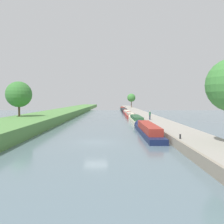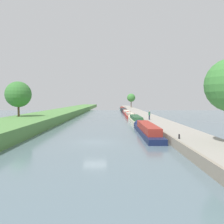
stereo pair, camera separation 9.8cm
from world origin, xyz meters
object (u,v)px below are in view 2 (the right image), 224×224
at_px(narrowboat_navy, 146,130).
at_px(narrowboat_teal, 122,109).
at_px(person_walking, 149,115).
at_px(narrowboat_black, 123,110).
at_px(mooring_bollard_far, 125,107).
at_px(narrowboat_red, 129,115).
at_px(mooring_bollard_near, 179,137).
at_px(narrowboat_cream, 135,119).
at_px(narrowboat_maroon, 126,112).

height_order(narrowboat_navy, narrowboat_teal, narrowboat_navy).
relative_size(narrowboat_navy, person_walking, 10.21).
bearing_deg(narrowboat_black, mooring_bollard_far, 85.33).
xyz_separation_m(narrowboat_navy, narrowboat_red, (0.01, 31.56, -0.08)).
height_order(mooring_bollard_near, mooring_bollard_far, same).
bearing_deg(mooring_bollard_near, mooring_bollard_far, 90.00).
bearing_deg(mooring_bollard_near, person_walking, 88.48).
bearing_deg(narrowboat_cream, narrowboat_red, 90.47).
xyz_separation_m(narrowboat_maroon, mooring_bollard_far, (1.80, 39.32, 0.58)).
bearing_deg(narrowboat_black, mooring_bollard_near, -88.49).
bearing_deg(narrowboat_maroon, narrowboat_teal, 89.99).
bearing_deg(mooring_bollard_far, mooring_bollard_near, -90.00).
bearing_deg(narrowboat_teal, narrowboat_maroon, -90.01).
relative_size(narrowboat_red, narrowboat_black, 0.80).
bearing_deg(mooring_bollard_near, narrowboat_navy, 101.20).
relative_size(narrowboat_red, person_walking, 7.96).
bearing_deg(mooring_bollard_far, narrowboat_cream, -91.43).
bearing_deg(person_walking, narrowboat_cream, 120.81).
relative_size(narrowboat_black, person_walking, 9.97).
bearing_deg(narrowboat_red, narrowboat_maroon, 89.86).
distance_m(narrowboat_maroon, narrowboat_teal, 32.67).
bearing_deg(narrowboat_red, mooring_bollard_far, 88.05).
bearing_deg(narrowboat_cream, person_walking, -59.19).
bearing_deg(narrowboat_teal, narrowboat_navy, -90.04).
bearing_deg(narrowboat_red, narrowboat_navy, -90.01).
xyz_separation_m(narrowboat_navy, person_walking, (2.44, 13.10, 1.13)).
bearing_deg(person_walking, narrowboat_navy, -100.53).
xyz_separation_m(narrowboat_maroon, mooring_bollard_near, (1.80, -55.50, 0.58)).
xyz_separation_m(narrowboat_navy, narrowboat_cream, (0.13, 16.98, -0.02)).
bearing_deg(mooring_bollard_far, narrowboat_teal, -105.08).
bearing_deg(narrowboat_black, narrowboat_navy, -89.96).
height_order(narrowboat_black, mooring_bollard_near, narrowboat_black).
distance_m(narrowboat_cream, mooring_bollard_near, 26.34).
height_order(narrowboat_cream, narrowboat_teal, narrowboat_cream).
distance_m(narrowboat_red, narrowboat_teal, 47.30).
relative_size(narrowboat_navy, narrowboat_maroon, 1.06).
bearing_deg(narrowboat_maroon, narrowboat_red, -90.14).
bearing_deg(mooring_bollard_far, narrowboat_black, -94.67).
bearing_deg(narrowboat_red, narrowboat_cream, -89.53).
xyz_separation_m(narrowboat_cream, narrowboat_black, (-0.17, 45.44, -0.04)).
distance_m(narrowboat_red, mooring_bollard_far, 53.99).
height_order(narrowboat_navy, narrowboat_red, narrowboat_navy).
height_order(narrowboat_teal, mooring_bollard_near, narrowboat_teal).
bearing_deg(narrowboat_black, narrowboat_red, -89.90).
distance_m(narrowboat_navy, narrowboat_maroon, 46.19).
xyz_separation_m(narrowboat_red, narrowboat_black, (-0.05, 30.86, 0.02)).
height_order(narrowboat_navy, mooring_bollard_near, narrowboat_navy).
bearing_deg(narrowboat_cream, narrowboat_navy, -90.43).
bearing_deg(person_walking, mooring_bollard_near, -91.52).
bearing_deg(mooring_bollard_far, narrowboat_red, -91.95).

